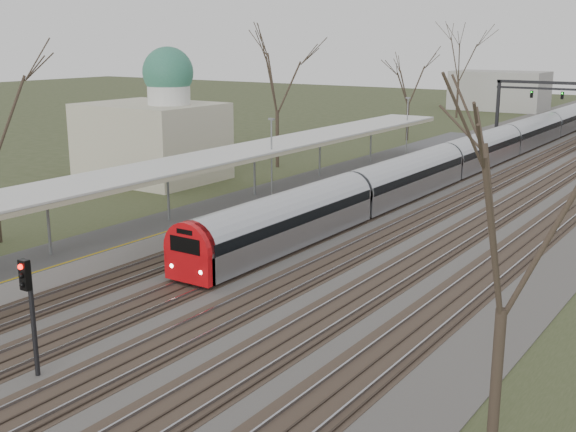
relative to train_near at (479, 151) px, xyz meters
name	(u,v)px	position (x,y,z in m)	size (l,w,h in m)	color
track_bed	(500,175)	(2.76, -2.46, -1.42)	(24.00, 160.00, 0.22)	#474442
platform	(285,194)	(-6.55, -19.96, -0.98)	(3.50, 69.00, 1.00)	#9E9B93
canopy	(245,152)	(-6.55, -24.48, 2.45)	(4.10, 50.00, 3.11)	slate
dome_building	(154,133)	(-19.21, -19.46, 2.24)	(10.00, 8.00, 10.30)	beige
tree_west_far	(277,73)	(-14.50, -9.46, 6.54)	(5.50, 5.50, 11.33)	#2D231C
tree_east_near	(509,215)	(15.50, -42.46, 5.08)	(4.50, 4.50, 9.27)	#2D231C
train_near	(479,151)	(0.00, 0.00, 0.00)	(2.62, 75.21, 3.05)	#A4A6AE
signal_post	(29,300)	(1.75, -46.69, 1.25)	(0.35, 0.45, 4.10)	black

